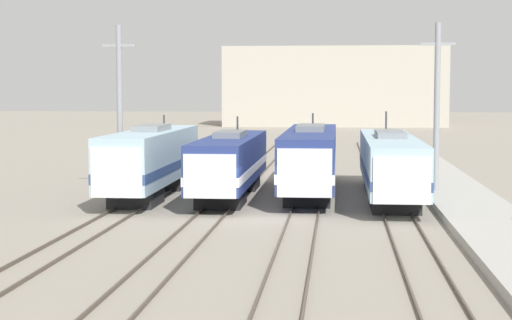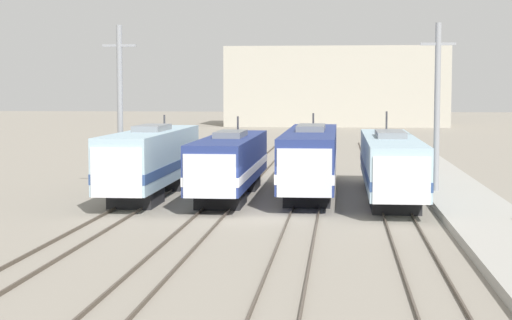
{
  "view_description": "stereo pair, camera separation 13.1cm",
  "coord_description": "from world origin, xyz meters",
  "px_view_note": "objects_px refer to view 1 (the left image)",
  "views": [
    {
      "loc": [
        4.01,
        -42.1,
        6.42
      ],
      "look_at": [
        -0.38,
        3.74,
        2.59
      ],
      "focal_mm": 60.0,
      "sensor_mm": 36.0,
      "label": 1
    },
    {
      "loc": [
        4.14,
        -42.09,
        6.42
      ],
      "look_at": [
        -0.38,
        3.74,
        2.59
      ],
      "focal_mm": 60.0,
      "sensor_mm": 36.0,
      "label": 2
    }
  ],
  "objects_px": {
    "locomotive_center_left": "(229,164)",
    "locomotive_far_right": "(390,164)",
    "catenary_tower_right": "(437,108)",
    "catenary_tower_left": "(120,108)",
    "locomotive_center_right": "(310,159)",
    "locomotive_far_left": "(150,160)"
  },
  "relations": [
    {
      "from": "locomotive_far_left",
      "to": "locomotive_center_left",
      "type": "distance_m",
      "value": 4.71
    },
    {
      "from": "locomotive_center_right",
      "to": "catenary_tower_right",
      "type": "height_order",
      "value": "catenary_tower_right"
    },
    {
      "from": "locomotive_center_right",
      "to": "catenary_tower_right",
      "type": "bearing_deg",
      "value": -8.41
    },
    {
      "from": "locomotive_center_left",
      "to": "catenary_tower_right",
      "type": "height_order",
      "value": "catenary_tower_right"
    },
    {
      "from": "locomotive_center_left",
      "to": "locomotive_far_right",
      "type": "xyz_separation_m",
      "value": [
        9.41,
        0.04,
        0.02
      ]
    },
    {
      "from": "catenary_tower_right",
      "to": "catenary_tower_left",
      "type": "bearing_deg",
      "value": 180.0
    },
    {
      "from": "catenary_tower_left",
      "to": "catenary_tower_right",
      "type": "relative_size",
      "value": 1.0
    },
    {
      "from": "locomotive_far_left",
      "to": "catenary_tower_right",
      "type": "height_order",
      "value": "catenary_tower_right"
    },
    {
      "from": "locomotive_center_right",
      "to": "catenary_tower_left",
      "type": "height_order",
      "value": "catenary_tower_left"
    },
    {
      "from": "locomotive_far_left",
      "to": "catenary_tower_right",
      "type": "bearing_deg",
      "value": 4.53
    },
    {
      "from": "locomotive_far_right",
      "to": "catenary_tower_left",
      "type": "height_order",
      "value": "catenary_tower_left"
    },
    {
      "from": "locomotive_center_left",
      "to": "locomotive_far_left",
      "type": "bearing_deg",
      "value": -178.5
    },
    {
      "from": "locomotive_far_left",
      "to": "catenary_tower_right",
      "type": "xyz_separation_m",
      "value": [
        16.86,
        1.34,
        3.09
      ]
    },
    {
      "from": "locomotive_center_left",
      "to": "catenary_tower_right",
      "type": "distance_m",
      "value": 12.64
    },
    {
      "from": "locomotive_far_right",
      "to": "locomotive_far_left",
      "type": "bearing_deg",
      "value": -179.32
    },
    {
      "from": "locomotive_far_left",
      "to": "locomotive_center_left",
      "type": "xyz_separation_m",
      "value": [
        4.71,
        0.12,
        -0.17
      ]
    },
    {
      "from": "locomotive_center_right",
      "to": "locomotive_far_right",
      "type": "height_order",
      "value": "locomotive_far_right"
    },
    {
      "from": "locomotive_far_left",
      "to": "locomotive_far_right",
      "type": "relative_size",
      "value": 0.85
    },
    {
      "from": "locomotive_far_left",
      "to": "catenary_tower_right",
      "type": "relative_size",
      "value": 1.62
    },
    {
      "from": "catenary_tower_left",
      "to": "catenary_tower_right",
      "type": "xyz_separation_m",
      "value": [
        19.03,
        0.0,
        0.0
      ]
    },
    {
      "from": "locomotive_center_left",
      "to": "locomotive_far_right",
      "type": "distance_m",
      "value": 9.41
    },
    {
      "from": "locomotive_center_right",
      "to": "locomotive_far_right",
      "type": "distance_m",
      "value": 5.23
    }
  ]
}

